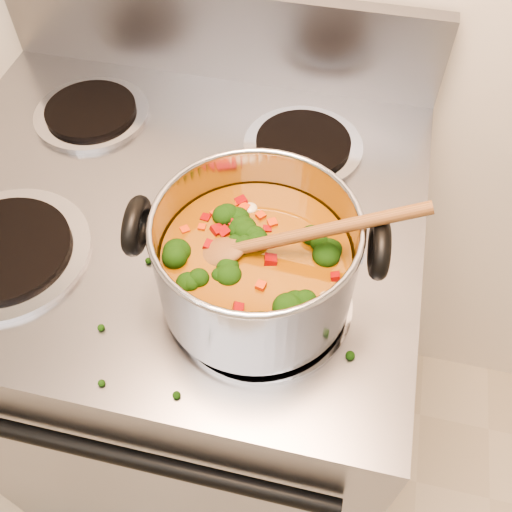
{
  "coord_description": "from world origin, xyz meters",
  "views": [
    {
      "loc": [
        0.25,
        0.62,
        1.55
      ],
      "look_at": [
        0.16,
        1.02,
        1.01
      ],
      "focal_mm": 40.0,
      "sensor_mm": 36.0,
      "label": 1
    }
  ],
  "objects": [
    {
      "name": "wooden_spoon",
      "position": [
        0.17,
        1.02,
        1.04
      ],
      "size": [
        0.27,
        0.09,
        0.11
      ],
      "rotation": [
        0.0,
        0.0,
        0.21
      ],
      "color": "brown",
      "rests_on": "stockpot"
    },
    {
      "name": "cooktop_crumbs",
      "position": [
        0.21,
        1.05,
        0.92
      ],
      "size": [
        0.2,
        0.34,
        0.01
      ],
      "color": "black",
      "rests_on": "electric_range"
    },
    {
      "name": "stockpot",
      "position": [
        0.15,
        1.02,
        1.0
      ],
      "size": [
        0.31,
        0.24,
        0.15
      ],
      "rotation": [
        0.0,
        0.0,
        0.11
      ],
      "color": "#A8A8B0",
      "rests_on": "electric_range"
    },
    {
      "name": "electric_range",
      "position": [
        -0.02,
        1.16,
        0.47
      ],
      "size": [
        0.77,
        0.7,
        1.08
      ],
      "color": "gray",
      "rests_on": "ground"
    }
  ]
}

